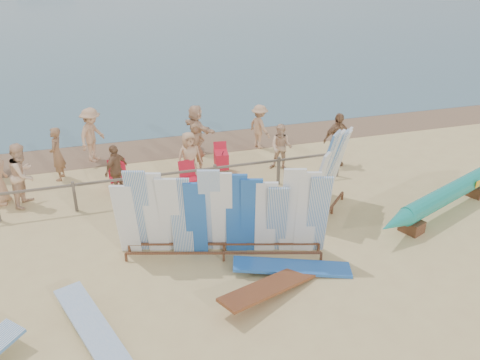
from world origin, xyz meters
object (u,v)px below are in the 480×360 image
object	(u,v)px
beachgoer_6	(189,157)
main_surfboard_rack	(223,216)
flat_board_d	(292,271)
beachgoer_9	(260,127)
beachgoer_8	(281,147)
outrigger_canoe	(448,195)
stroller	(221,162)
beach_chair_left	(119,180)
flat_board_a	(94,336)
beachgoer_4	(116,170)
vendor_table	(226,207)
beach_chair_right	(190,180)
beachgoer_7	(196,148)
beachgoer_3	(92,135)
beachgoer_1	(57,154)
beachgoer_2	(23,174)
beachgoer_10	(337,140)
flat_board_c	(272,294)
side_surfboard_rack	(327,175)
beachgoer_5	(196,129)

from	to	relation	value
beachgoer_6	main_surfboard_rack	bearing A→B (deg)	-99.84
flat_board_d	beachgoer_9	size ratio (longest dim) A/B	1.69
beachgoer_8	beachgoer_9	bearing A→B (deg)	124.88
main_surfboard_rack	outrigger_canoe	bearing A→B (deg)	19.21
flat_board_d	stroller	world-z (taller)	stroller
beach_chair_left	flat_board_a	bearing A→B (deg)	-101.63
outrigger_canoe	beachgoer_4	world-z (taller)	beachgoer_4
main_surfboard_rack	beachgoer_8	distance (m)	5.37
flat_board_d	beachgoer_6	distance (m)	5.55
vendor_table	beach_chair_left	xyz separation A→B (m)	(-2.62, 2.84, -0.13)
vendor_table	beach_chair_right	xyz separation A→B (m)	(-0.55, 2.24, -0.14)
main_surfboard_rack	vendor_table	distance (m)	1.89
beachgoer_4	beachgoer_7	distance (m)	2.76
beach_chair_left	beachgoer_4	distance (m)	0.66
beachgoer_7	beachgoer_8	bearing A→B (deg)	2.81
beachgoer_7	beachgoer_3	distance (m)	3.64
flat_board_d	beach_chair_right	bearing A→B (deg)	33.22
beachgoer_6	beachgoer_8	distance (m)	3.04
beachgoer_3	beachgoer_8	bearing A→B (deg)	-79.00
beachgoer_1	vendor_table	bearing A→B (deg)	60.90
flat_board_d	beachgoer_2	distance (m)	8.03
outrigger_canoe	beachgoer_8	world-z (taller)	beachgoer_8
beachgoer_7	beachgoer_10	size ratio (longest dim) A/B	0.88
main_surfboard_rack	stroller	world-z (taller)	main_surfboard_rack
main_surfboard_rack	flat_board_c	world-z (taller)	main_surfboard_rack
vendor_table	beachgoer_6	distance (m)	2.72
side_surfboard_rack	beachgoer_2	bearing A→B (deg)	114.43
flat_board_d	beachgoer_9	distance (m)	7.62
beachgoer_2	beachgoer_1	world-z (taller)	beachgoer_2
beachgoer_6	beachgoer_8	size ratio (longest dim) A/B	1.05
beachgoer_3	beachgoer_1	size ratio (longest dim) A/B	1.09
beachgoer_10	beachgoer_5	bearing A→B (deg)	139.70
beachgoer_5	beachgoer_7	bearing A→B (deg)	144.20
stroller	beachgoer_7	bearing A→B (deg)	154.92
beach_chair_right	beachgoer_2	xyz separation A→B (m)	(-4.66, 0.27, 0.69)
beach_chair_right	beachgoer_7	size ratio (longest dim) A/B	0.51
beachgoer_6	side_surfboard_rack	bearing A→B (deg)	-52.63
vendor_table	beachgoer_10	xyz separation A→B (m)	(4.46, 2.49, 0.52)
beach_chair_left	beach_chair_right	world-z (taller)	beach_chair_left
flat_board_c	flat_board_d	xyz separation A→B (m)	(0.72, 0.65, 0.00)
beachgoer_3	flat_board_c	bearing A→B (deg)	-124.42
side_surfboard_rack	beachgoer_3	bearing A→B (deg)	91.49
beachgoer_2	beachgoer_3	xyz separation A→B (m)	(1.97, 2.67, 0.01)
beachgoer_7	beachgoer_10	xyz separation A→B (m)	(4.54, -0.91, 0.11)
beach_chair_right	beachgoer_9	distance (m)	3.98
outrigger_canoe	beachgoer_6	distance (m)	7.54
side_surfboard_rack	beachgoer_9	xyz separation A→B (m)	(-0.21, 5.08, -0.36)
vendor_table	stroller	size ratio (longest dim) A/B	1.16
beachgoer_2	beachgoer_8	distance (m)	7.81
stroller	beachgoer_3	bearing A→B (deg)	157.63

